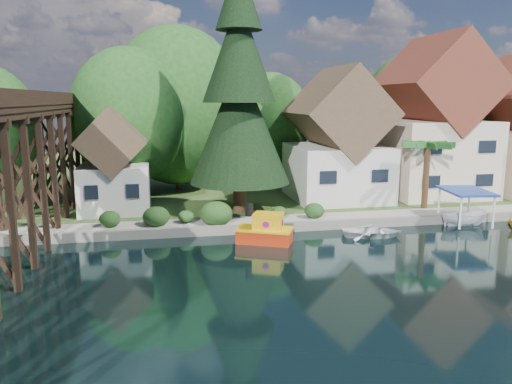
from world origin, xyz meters
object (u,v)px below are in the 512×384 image
(palm_tree, at_px, (428,147))
(boat_canopy, at_px, (465,211))
(conifer, at_px, (239,93))
(boat_white_a, at_px, (372,230))
(house_center, at_px, (433,127))
(tugboat, at_px, (265,231))
(shed, at_px, (114,167))
(house_left, at_px, (337,144))
(trestle_bridge, at_px, (3,164))

(palm_tree, distance_m, boat_canopy, 5.77)
(conifer, relative_size, boat_white_a, 4.72)
(conifer, xyz_separation_m, palm_tree, (14.27, -1.42, -3.96))
(house_center, bearing_deg, tugboat, -148.04)
(boat_canopy, bearing_deg, shed, 163.05)
(house_center, xyz_separation_m, shed, (-27.00, -2.00, -2.59))
(boat_canopy, bearing_deg, house_left, 125.38)
(conifer, bearing_deg, boat_white_a, -40.88)
(conifer, relative_size, boat_canopy, 4.13)
(trestle_bridge, bearing_deg, boat_canopy, 3.73)
(boat_canopy, bearing_deg, tugboat, -174.64)
(conifer, xyz_separation_m, boat_canopy, (15.17, -5.31, -8.12))
(house_center, bearing_deg, house_left, -176.82)
(shed, relative_size, boat_white_a, 2.04)
(shed, height_order, tugboat, shed)
(palm_tree, bearing_deg, boat_white_a, -141.67)
(conifer, relative_size, palm_tree, 3.32)
(house_center, height_order, tugboat, house_center)
(palm_tree, xyz_separation_m, tugboat, (-13.71, -5.27, -4.53))
(tugboat, height_order, boat_canopy, boat_canopy)
(palm_tree, bearing_deg, house_left, 137.22)
(tugboat, bearing_deg, shed, 137.86)
(palm_tree, bearing_deg, tugboat, -158.99)
(trestle_bridge, relative_size, palm_tree, 8.08)
(trestle_bridge, height_order, house_center, house_center)
(house_left, distance_m, conifer, 10.39)
(trestle_bridge, relative_size, house_left, 4.01)
(boat_white_a, bearing_deg, conifer, 63.52)
(conifer, height_order, boat_canopy, conifer)
(house_center, relative_size, boat_white_a, 3.61)
(palm_tree, relative_size, boat_canopy, 1.25)
(house_center, height_order, conifer, conifer)
(house_left, distance_m, palm_tree, 7.39)
(house_center, bearing_deg, trestle_bridge, -160.51)
(trestle_bridge, height_order, house_left, house_left)
(house_left, height_order, conifer, conifer)
(house_left, bearing_deg, tugboat, -128.87)
(trestle_bridge, bearing_deg, palm_tree, 11.55)
(shed, bearing_deg, palm_tree, -8.54)
(shed, height_order, palm_tree, shed)
(house_left, relative_size, house_center, 0.79)
(shed, bearing_deg, tugboat, -42.14)
(trestle_bridge, xyz_separation_m, conifer, (14.16, 7.22, 3.89))
(house_center, height_order, boat_canopy, house_center)
(conifer, distance_m, boat_canopy, 18.01)
(house_center, relative_size, palm_tree, 2.54)
(trestle_bridge, distance_m, house_center, 33.96)
(tugboat, bearing_deg, house_left, 51.13)
(trestle_bridge, relative_size, boat_canopy, 10.06)
(trestle_bridge, distance_m, palm_tree, 29.01)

